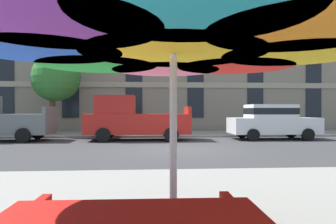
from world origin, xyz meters
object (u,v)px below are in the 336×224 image
patio_umbrella (173,25)px  street_tree_left (56,78)px  sedan_white (272,121)px  pickup_red (133,119)px

patio_umbrella → street_tree_left: bearing=109.3°
street_tree_left → sedan_white: bearing=-15.1°
pickup_red → street_tree_left: bearing=145.9°
sedan_white → street_tree_left: 12.43m
sedan_white → street_tree_left: bearing=164.9°
sedan_white → street_tree_left: size_ratio=0.91×
sedan_white → patio_umbrella: 14.18m
pickup_red → sedan_white: bearing=-0.0°
pickup_red → street_tree_left: (-4.69, 3.18, 2.35)m
pickup_red → street_tree_left: size_ratio=1.06×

